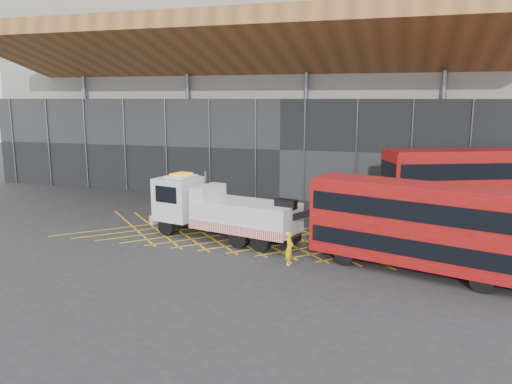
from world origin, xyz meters
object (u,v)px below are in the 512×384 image
(bus_second, at_px, (476,183))
(worker, at_px, (289,248))
(bus_towed, at_px, (420,224))
(recovery_truck, at_px, (219,210))

(bus_second, xyz_separation_m, worker, (-9.65, -11.61, -1.86))
(bus_towed, distance_m, bus_second, 11.49)
(bus_towed, relative_size, bus_second, 0.88)
(recovery_truck, height_order, bus_second, bus_second)
(bus_second, height_order, worker, bus_second)
(bus_towed, bearing_deg, bus_second, 88.82)
(bus_towed, xyz_separation_m, bus_second, (3.63, 10.90, 0.36))
(bus_towed, height_order, worker, bus_towed)
(recovery_truck, relative_size, worker, 6.42)
(recovery_truck, relative_size, bus_second, 0.89)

